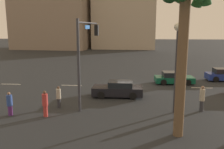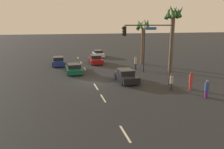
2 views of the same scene
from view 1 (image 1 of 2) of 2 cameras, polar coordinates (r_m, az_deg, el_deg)
The scene contains 16 objects.
ground_plane at distance 24.71m, azimuth 4.21°, elevation -2.87°, with size 220.00×220.00×0.00m, color #232628.
lane_stripe_2 at distance 25.72m, azimuth 20.59°, elevation -2.99°, with size 2.11×0.14×0.01m, color silver.
lane_stripe_3 at distance 24.83m, azimuth -1.10°, elevation -2.76°, with size 2.43×0.14×0.01m, color silver.
lane_stripe_4 at distance 25.47m, azimuth -9.59°, elevation -2.56°, with size 2.17×0.14×0.01m, color silver.
lane_stripe_6 at distance 27.84m, azimuth -22.94°, elevation -2.14°, with size 2.15×0.14×0.01m, color silver.
car_0 at distance 26.70m, azimuth 14.43°, elevation -0.84°, with size 4.18×2.10×1.29m.
car_1 at distance 21.00m, azimuth 1.45°, elevation -3.54°, with size 4.35×1.97×1.37m.
car_2 at distance 30.12m, azimuth 25.16°, elevation -0.12°, with size 4.09×1.92×1.41m.
traffic_signal at distance 18.35m, azimuth -6.27°, elevation 6.36°, with size 0.86×5.27×6.55m.
streetlamp at distance 16.87m, azimuth 15.22°, elevation 5.44°, with size 0.56×0.56×6.27m.
pedestrian_0 at distance 18.49m, azimuth -12.58°, elevation -5.11°, with size 0.35×0.35×1.64m.
pedestrian_1 at distance 16.81m, azimuth -15.63°, elevation -6.57°, with size 0.50×0.50×1.80m.
pedestrian_2 at distance 18.35m, azimuth 20.65°, elevation -5.24°, with size 0.46×0.46×1.88m.
pedestrian_3 at distance 17.87m, azimuth -23.18°, elevation -6.33°, with size 0.54×0.54×1.64m.
palm_tree_0 at distance 12.99m, azimuth 16.96°, elevation 12.24°, with size 2.55×2.38×8.85m.
building_3 at distance 73.81m, azimuth 3.09°, elevation 12.86°, with size 17.76×14.36×16.75m, color #B2A38E.
Camera 1 is at (-0.12, 24.00, 5.89)m, focal length 38.41 mm.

